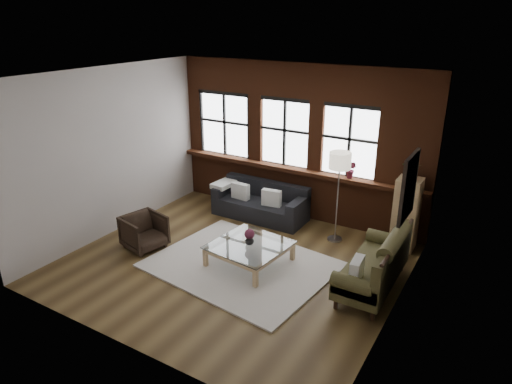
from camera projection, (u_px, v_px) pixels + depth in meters
The scene contains 26 objects.
floor at pixel (234, 263), 7.97m from camera, with size 5.50×5.50×0.00m, color #47331A.
ceiling at pixel (230, 76), 6.81m from camera, with size 5.50×5.50×0.00m, color white.
wall_back at pixel (299, 142), 9.39m from camera, with size 5.50×5.50×0.00m, color #B4ACA7.
wall_front at pixel (115, 237), 5.39m from camera, with size 5.50×5.50×0.00m, color #B4ACA7.
wall_left at pixel (112, 152), 8.70m from camera, with size 5.00×5.00×0.00m, color #B4ACA7.
wall_right at pixel (403, 212), 6.08m from camera, with size 5.00×5.00×0.00m, color #B4ACA7.
brick_backwall at pixel (298, 143), 9.34m from camera, with size 5.50×0.12×3.20m, color #502513, non-canonical shape.
sill_ledge at pixel (295, 170), 9.47m from camera, with size 5.50×0.30×0.08m, color #502513.
window_left at pixel (225, 125), 10.15m from camera, with size 1.38×0.10×1.50m, color black, non-canonical shape.
window_mid at pixel (285, 133), 9.44m from camera, with size 1.38×0.10×1.50m, color black, non-canonical shape.
window_right at pixel (350, 143), 8.77m from camera, with size 1.38×0.10×1.50m, color black, non-canonical shape.
wall_poster at pixel (409, 187), 6.24m from camera, with size 0.05×0.74×0.94m, color black, non-canonical shape.
shag_rug at pixel (241, 265), 7.89m from camera, with size 2.94×2.31×0.03m, color beige.
dark_sofa at pixel (260, 202), 9.64m from camera, with size 1.98×0.80×0.72m, color black, non-canonical shape.
pillow_a at pixel (240, 191), 9.69m from camera, with size 0.40×0.14×0.34m, color silver.
pillow_b at pixel (271, 198), 9.33m from camera, with size 0.40×0.14×0.34m, color silver.
vintage_settee at pixel (373, 261), 7.07m from camera, with size 0.82×1.83×0.98m, color #3E3A1D, non-canonical shape.
pillow_settee at pixel (357, 270), 6.62m from camera, with size 0.14×0.38×0.34m, color silver.
armchair at pixel (144, 232), 8.39m from camera, with size 0.68×0.70×0.64m, color black.
coffee_table at pixel (250, 254), 7.87m from camera, with size 1.19×1.19×0.40m, color tan, non-canonical shape.
vase at pixel (249, 240), 7.76m from camera, with size 0.15×0.15×0.16m, color #B2B2B2.
flowers at pixel (249, 234), 7.72m from camera, with size 0.17×0.17×0.17m, color maroon.
drawer_chest at pixel (406, 214), 8.24m from camera, with size 0.42×0.42×1.36m, color tan.
potted_plant_top at pixel (412, 169), 7.93m from camera, with size 0.32×0.28×0.35m, color #2D5923.
floor_lamp at pixel (338, 194), 8.45m from camera, with size 0.40×0.40×1.90m, color #A5A5A8, non-canonical shape.
sill_plant at pixel (351, 170), 8.79m from camera, with size 0.20×0.16×0.35m, color maroon.
Camera 1 is at (3.91, -5.79, 4.06)m, focal length 32.00 mm.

